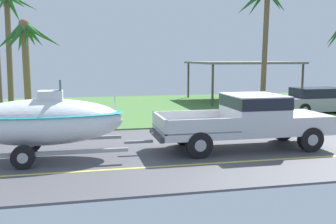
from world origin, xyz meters
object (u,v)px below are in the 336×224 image
pickup_truck_towing (253,118)px  palm_tree_near_right (9,18)px  carport_awning (242,63)px  parked_sedan_near (320,101)px  palm_tree_far_left (264,13)px  palm_tree_near_left (25,42)px  boat_on_trailer (43,122)px

pickup_truck_towing → palm_tree_near_right: palm_tree_near_right is taller
carport_awning → palm_tree_near_right: palm_tree_near_right is taller
parked_sedan_near → palm_tree_far_left: (-2.86, 1.30, 4.73)m
parked_sedan_near → palm_tree_near_right: 18.97m
pickup_truck_towing → palm_tree_near_left: size_ratio=1.18×
palm_tree_near_left → parked_sedan_near: bearing=-10.8°
boat_on_trailer → parked_sedan_near: 15.60m
boat_on_trailer → palm_tree_near_left: bearing=99.0°
palm_tree_far_left → palm_tree_near_left: bearing=172.5°
boat_on_trailer → carport_awning: carport_awning is taller
carport_awning → palm_tree_far_left: size_ratio=0.94×
boat_on_trailer → pickup_truck_towing: bearing=0.0°
pickup_truck_towing → parked_sedan_near: pickup_truck_towing is taller
carport_awning → palm_tree_near_right: bearing=177.4°
boat_on_trailer → palm_tree_near_right: size_ratio=0.83×
palm_tree_near_left → palm_tree_far_left: 12.86m
palm_tree_far_left → boat_on_trailer: bearing=-142.9°
boat_on_trailer → carport_awning: (12.02, 13.50, 1.48)m
pickup_truck_towing → palm_tree_near_left: 13.29m
pickup_truck_towing → palm_tree_near_right: 17.74m
boat_on_trailer → carport_awning: size_ratio=0.90×
carport_awning → palm_tree_near_left: bearing=-165.6°
parked_sedan_near → palm_tree_near_right: bearing=157.1°
boat_on_trailer → parked_sedan_near: (13.91, 7.04, -0.45)m
boat_on_trailer → parked_sedan_near: boat_on_trailer is taller
pickup_truck_towing → palm_tree_far_left: size_ratio=0.85×
pickup_truck_towing → boat_on_trailer: (-6.68, -0.00, 0.12)m
palm_tree_near_left → palm_tree_far_left: bearing=-7.5°
palm_tree_near_right → palm_tree_far_left: 15.23m
palm_tree_near_left → palm_tree_far_left: palm_tree_far_left is taller
carport_awning → palm_tree_near_right: size_ratio=0.92×
pickup_truck_towing → boat_on_trailer: size_ratio=1.00×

